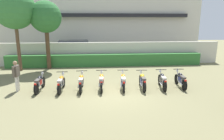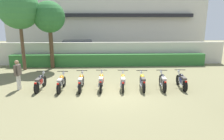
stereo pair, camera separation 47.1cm
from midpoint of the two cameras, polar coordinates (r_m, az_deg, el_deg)
name	(u,v)px [view 2 (the right image)]	position (r m, az deg, el deg)	size (l,w,h in m)	color
ground	(113,93)	(10.31, 1.57, -6.69)	(60.00, 60.00, 0.00)	olive
building	(107,18)	(24.33, -0.92, 14.53)	(21.02, 6.50, 8.02)	beige
compound_wall	(109,53)	(17.25, -0.17, 4.77)	(19.96, 0.30, 1.90)	beige
hedge_row	(109,60)	(16.64, -0.07, 2.86)	(15.97, 0.70, 0.99)	#337033
parked_car	(79,50)	(19.46, -8.59, 5.58)	(4.64, 2.39, 1.89)	silver
tree_near_inspector	(19,9)	(16.33, -24.26, 15.55)	(2.89, 2.89, 5.94)	brown
tree_far_side	(49,18)	(16.18, -16.62, 14.11)	(2.35, 2.35, 5.12)	#4C3823
motorcycle_in_row_0	(40,82)	(11.31, -18.67, -3.22)	(0.60, 1.79, 0.95)	black
motorcycle_in_row_1	(61,82)	(10.94, -13.08, -3.43)	(0.60, 1.82, 0.94)	black
motorcycle_in_row_2	(81,82)	(10.85, -7.55, -3.29)	(0.60, 1.90, 0.96)	black
motorcycle_in_row_3	(101,81)	(10.81, -1.83, -3.18)	(0.60, 1.88, 0.97)	black
motorcycle_in_row_4	(123,81)	(10.90, 4.37, -3.17)	(0.60, 1.91, 0.94)	black
motorcycle_in_row_5	(142,81)	(10.98, 9.89, -3.17)	(0.60, 1.81, 0.96)	black
motorcycle_in_row_6	(163,81)	(11.27, 15.41, -3.02)	(0.60, 1.83, 0.96)	black
motorcycle_in_row_7	(182,80)	(11.73, 20.33, -2.77)	(0.60, 1.79, 0.95)	black
inspector_person	(18,73)	(11.64, -24.23, -0.66)	(0.22, 0.66, 1.61)	silver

